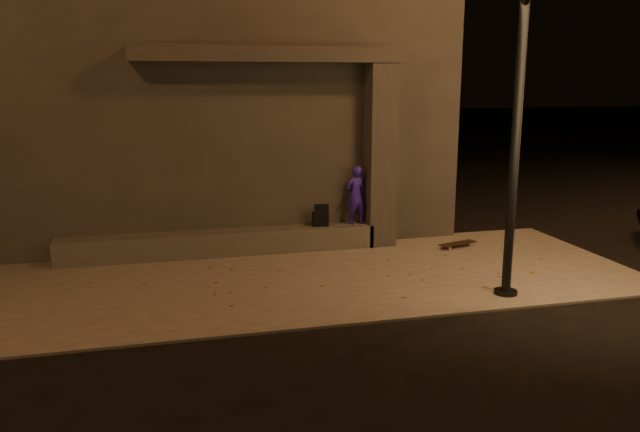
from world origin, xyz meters
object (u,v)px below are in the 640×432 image
object	(u,v)px
backpack	(320,218)
street_lamp_0	(524,16)
column	(380,156)
skateboard	(458,244)
skateboarder	(356,195)

from	to	relation	value
backpack	street_lamp_0	distance (m)	5.36
street_lamp_0	column	bearing A→B (deg)	105.30
skateboard	skateboarder	bearing A→B (deg)	144.78
skateboard	street_lamp_0	bearing A→B (deg)	-117.66
backpack	street_lamp_0	size ratio (longest dim) A/B	0.06
column	skateboard	size ratio (longest dim) A/B	4.22
column	skateboarder	distance (m)	0.91
backpack	skateboard	size ratio (longest dim) A/B	0.53
skateboarder	street_lamp_0	distance (m)	4.82
skateboarder	backpack	xyz separation A→B (m)	(-0.73, 0.00, -0.43)
column	backpack	xyz separation A→B (m)	(-1.23, 0.00, -1.19)
skateboarder	street_lamp_0	size ratio (longest dim) A/B	0.16
skateboard	column	bearing A→B (deg)	139.06
skateboarder	skateboard	size ratio (longest dim) A/B	1.38
skateboarder	backpack	bearing A→B (deg)	-13.02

